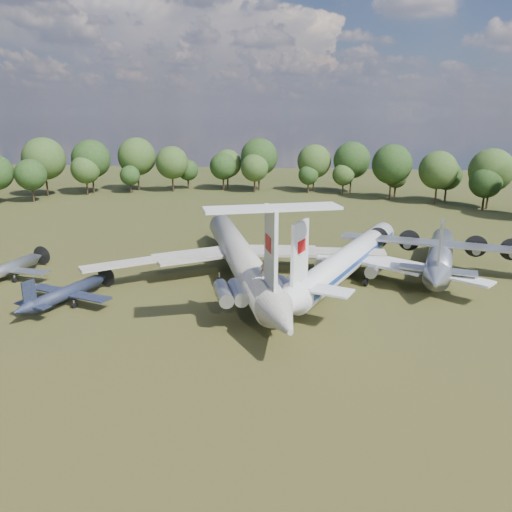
% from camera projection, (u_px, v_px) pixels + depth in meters
% --- Properties ---
extents(ground, '(300.00, 300.00, 0.00)m').
position_uv_depth(ground, '(202.00, 279.00, 71.35)').
color(ground, '#1D3511').
rests_on(ground, ground).
extents(il62_airliner, '(58.54, 66.79, 5.50)m').
position_uv_depth(il62_airliner, '(240.00, 261.00, 70.20)').
color(il62_airliner, silver).
rests_on(il62_airliner, ground).
extents(tu104_jet, '(53.44, 60.35, 5.00)m').
position_uv_depth(tu104_jet, '(349.00, 264.00, 70.05)').
color(tu104_jet, silver).
rests_on(tu104_jet, ground).
extents(an12_transport, '(37.18, 39.64, 4.36)m').
position_uv_depth(an12_transport, '(440.00, 258.00, 73.63)').
color(an12_transport, '#A6A8AE').
rests_on(an12_transport, ground).
extents(small_prop_west, '(16.54, 19.26, 2.39)m').
position_uv_depth(small_prop_west, '(66.00, 296.00, 61.35)').
color(small_prop_west, black).
rests_on(small_prop_west, ground).
extents(small_prop_northwest, '(15.08, 18.84, 2.50)m').
position_uv_depth(small_prop_northwest, '(6.00, 272.00, 70.31)').
color(small_prop_northwest, '#96989E').
rests_on(small_prop_northwest, ground).
extents(person_on_il62, '(0.83, 0.75, 1.90)m').
position_uv_depth(person_on_il62, '(263.00, 269.00, 54.67)').
color(person_on_il62, '#926C4A').
rests_on(person_on_il62, il62_airliner).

